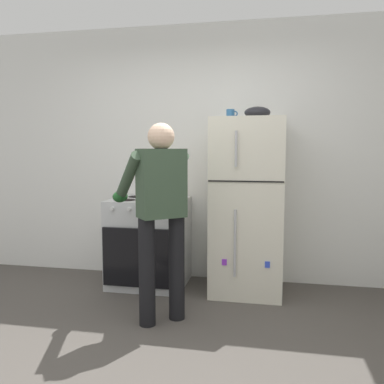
% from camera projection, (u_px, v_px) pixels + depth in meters
% --- Properties ---
extents(ground, '(8.00, 8.00, 0.00)m').
position_uv_depth(ground, '(146.00, 369.00, 2.55)').
color(ground, '#4C4742').
extents(kitchen_wall_back, '(6.00, 0.10, 2.70)m').
position_uv_depth(kitchen_wall_back, '(200.00, 154.00, 4.31)').
color(kitchen_wall_back, white).
rests_on(kitchen_wall_back, ground).
extents(refrigerator, '(0.68, 0.72, 1.69)m').
position_uv_depth(refrigerator, '(247.00, 206.00, 3.89)').
color(refrigerator, silver).
rests_on(refrigerator, ground).
extents(stove_range, '(0.76, 0.67, 0.90)m').
position_uv_depth(stove_range, '(149.00, 242.00, 4.11)').
color(stove_range, silver).
rests_on(stove_range, ground).
extents(person_cook, '(0.69, 0.74, 1.60)m').
position_uv_depth(person_cook, '(160.00, 204.00, 3.19)').
color(person_cook, black).
rests_on(person_cook, ground).
extents(red_pot, '(0.32, 0.22, 0.13)m').
position_uv_depth(red_pot, '(162.00, 193.00, 3.99)').
color(red_pot, orange).
rests_on(red_pot, stove_range).
extents(coffee_mug, '(0.11, 0.08, 0.10)m').
position_uv_depth(coffee_mug, '(231.00, 114.00, 3.88)').
color(coffee_mug, '#2D6093').
rests_on(coffee_mug, refrigerator).
extents(mixing_bowl, '(0.24, 0.24, 0.11)m').
position_uv_depth(mixing_bowl, '(257.00, 113.00, 3.78)').
color(mixing_bowl, black).
rests_on(mixing_bowl, refrigerator).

